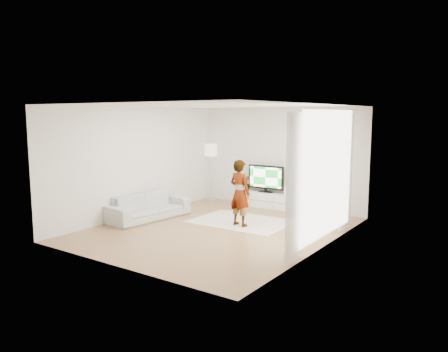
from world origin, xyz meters
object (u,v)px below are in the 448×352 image
Objects in this scene: television at (266,178)px; floor_lamp at (211,152)px; rug at (241,221)px; sofa at (148,206)px; media_console at (265,200)px; player at (240,193)px.

floor_lamp reaches higher than television.
rug is 2.37m from sofa.
television is at bearing 90.00° from media_console.
rug is at bearing -78.68° from television.
media_console is at bearing -24.64° from sofa.
media_console is 3.40m from sofa.
player is (0.19, -0.37, 0.79)m from rug.
television is at bearing -24.40° from sofa.
media_console is 0.63m from television.
rug is (0.38, -1.88, -0.83)m from television.
floor_lamp is (-2.25, 1.79, 1.46)m from rug.
television reaches higher than sofa.
floor_lamp reaches higher than sofa.
television is 1.98m from floor_lamp.
floor_lamp is at bearing -177.17° from television.
rug is 1.34× the size of floor_lamp.
media_console is 1.36× the size of television.
television reaches higher than rug.
player reaches higher than media_console.
floor_lamp is at bearing 8.90° from sofa.
television is 3.46m from sofa.
floor_lamp is at bearing 141.56° from rug.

